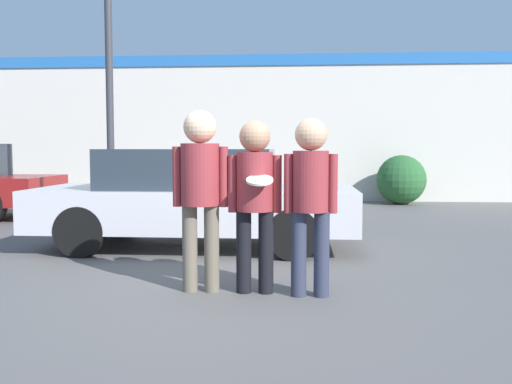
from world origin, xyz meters
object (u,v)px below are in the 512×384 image
object	(u,v)px
person_middle_with_frisbee	(255,191)
person_right	(311,191)
parked_car_near	(195,197)
shrub	(401,180)
person_left	(200,182)
street_lamp	(126,24)

from	to	relation	value
person_middle_with_frisbee	person_right	distance (m)	0.55
parked_car_near	shrub	xyz separation A→B (m)	(4.12, 6.76, -0.09)
person_left	person_middle_with_frisbee	xyz separation A→B (m)	(0.54, -0.02, -0.08)
person_middle_with_frisbee	parked_car_near	size ratio (longest dim) A/B	0.38
parked_car_near	street_lamp	size ratio (longest dim) A/B	0.82
person_right	street_lamp	bearing A→B (deg)	128.12
parked_car_near	street_lamp	world-z (taller)	street_lamp
person_left	person_middle_with_frisbee	bearing A→B (deg)	-1.78
person_middle_with_frisbee	parked_car_near	world-z (taller)	person_middle_with_frisbee
parked_car_near	shrub	distance (m)	7.92
person_left	street_lamp	distance (m)	4.67
person_right	shrub	distance (m)	9.74
person_left	street_lamp	bearing A→B (deg)	116.89
person_middle_with_frisbee	shrub	bearing A→B (deg)	71.86
person_right	shrub	world-z (taller)	person_right
person_middle_with_frisbee	shrub	size ratio (longest dim) A/B	1.34
person_middle_with_frisbee	shrub	xyz separation A→B (m)	(3.05, 9.31, -0.38)
person_left	shrub	world-z (taller)	person_left
person_middle_with_frisbee	street_lamp	bearing A→B (deg)	123.22
person_right	shrub	bearing A→B (deg)	75.06
person_middle_with_frisbee	street_lamp	distance (m)	4.96
person_left	shrub	xyz separation A→B (m)	(3.59, 9.30, -0.46)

